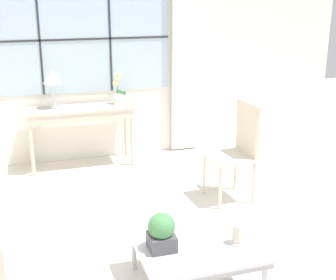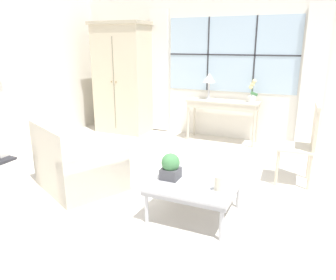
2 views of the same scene
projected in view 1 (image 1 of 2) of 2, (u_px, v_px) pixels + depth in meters
wall_back_windowed at (76, 51)px, 5.73m from camera, size 7.20×0.14×2.80m
console_table at (80, 115)px, 5.68m from camera, size 1.28×0.42×0.75m
table_lamp at (52, 78)px, 5.50m from camera, size 0.22×0.22×0.47m
potted_orchid at (118, 92)px, 5.79m from camera, size 0.17×0.14×0.40m
side_chair_wooden at (238, 146)px, 4.81m from camera, size 0.47×0.47×1.02m
coffee_table at (195, 246)px, 3.39m from camera, size 0.86×0.79×0.37m
potted_plant_small at (162, 232)px, 3.24m from camera, size 0.19×0.19×0.27m
pillar_candle at (238, 235)px, 3.33m from camera, size 0.11×0.11×0.16m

